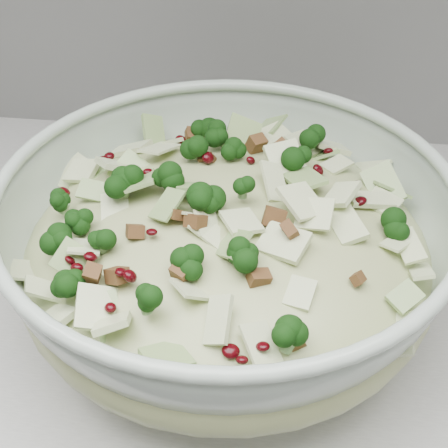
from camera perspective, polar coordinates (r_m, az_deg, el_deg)
name	(u,v)px	position (r m, az deg, el deg)	size (l,w,h in m)	color
mixing_bowl	(227,252)	(0.59, 0.28, -2.59)	(0.49, 0.49, 0.17)	#AABBAB
salad	(227,230)	(0.57, 0.29, -0.57)	(0.54, 0.54, 0.17)	#BCC284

